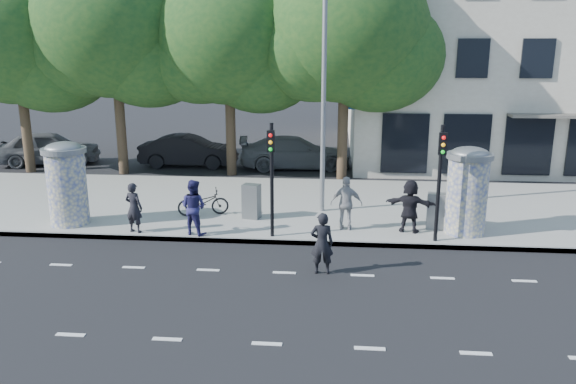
# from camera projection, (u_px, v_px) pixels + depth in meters

# --- Properties ---
(ground) EXTENTS (120.00, 120.00, 0.00)m
(ground) POSITION_uv_depth(u_px,v_px,m) (279.00, 296.00, 13.10)
(ground) COLOR black
(ground) RESTS_ON ground
(sidewalk) EXTENTS (40.00, 8.00, 0.15)m
(sidewalk) POSITION_uv_depth(u_px,v_px,m) (300.00, 206.00, 20.32)
(sidewalk) COLOR gray
(sidewalk) RESTS_ON ground
(curb) EXTENTS (40.00, 0.10, 0.16)m
(curb) POSITION_uv_depth(u_px,v_px,m) (291.00, 242.00, 16.51)
(curb) COLOR slate
(curb) RESTS_ON ground
(lane_dash_near) EXTENTS (32.00, 0.12, 0.01)m
(lane_dash_near) POSITION_uv_depth(u_px,v_px,m) (267.00, 344.00, 10.98)
(lane_dash_near) COLOR silver
(lane_dash_near) RESTS_ON ground
(lane_dash_far) EXTENTS (32.00, 0.12, 0.01)m
(lane_dash_far) POSITION_uv_depth(u_px,v_px,m) (284.00, 273.00, 14.45)
(lane_dash_far) COLOR silver
(lane_dash_far) RESTS_ON ground
(ad_column_left) EXTENTS (1.36, 1.36, 2.65)m
(ad_column_left) POSITION_uv_depth(u_px,v_px,m) (67.00, 181.00, 17.68)
(ad_column_left) COLOR beige
(ad_column_left) RESTS_ON sidewalk
(ad_column_right) EXTENTS (1.36, 1.36, 2.65)m
(ad_column_right) POSITION_uv_depth(u_px,v_px,m) (467.00, 188.00, 16.80)
(ad_column_right) COLOR beige
(ad_column_right) RESTS_ON sidewalk
(traffic_pole_near) EXTENTS (0.22, 0.31, 3.40)m
(traffic_pole_near) POSITION_uv_depth(u_px,v_px,m) (272.00, 169.00, 16.26)
(traffic_pole_near) COLOR black
(traffic_pole_near) RESTS_ON sidewalk
(traffic_pole_far) EXTENTS (0.22, 0.31, 3.40)m
(traffic_pole_far) POSITION_uv_depth(u_px,v_px,m) (440.00, 172.00, 15.84)
(traffic_pole_far) COLOR black
(traffic_pole_far) RESTS_ON sidewalk
(street_lamp) EXTENTS (0.25, 0.93, 8.00)m
(street_lamp) POSITION_uv_depth(u_px,v_px,m) (324.00, 74.00, 18.24)
(street_lamp) COLOR slate
(street_lamp) RESTS_ON sidewalk
(tree_far_left) EXTENTS (7.20, 7.20, 9.26)m
(tree_far_left) POSITION_uv_depth(u_px,v_px,m) (15.00, 35.00, 24.74)
(tree_far_left) COLOR #38281C
(tree_far_left) RESTS_ON ground
(tree_mid_left) EXTENTS (7.20, 7.20, 9.57)m
(tree_mid_left) POSITION_uv_depth(u_px,v_px,m) (113.00, 27.00, 24.27)
(tree_mid_left) COLOR #38281C
(tree_mid_left) RESTS_ON ground
(tree_near_left) EXTENTS (6.80, 6.80, 8.97)m
(tree_near_left) POSITION_uv_depth(u_px,v_px,m) (228.00, 37.00, 24.14)
(tree_near_left) COLOR #38281C
(tree_near_left) RESTS_ON ground
(tree_center) EXTENTS (7.00, 7.00, 9.30)m
(tree_center) POSITION_uv_depth(u_px,v_px,m) (345.00, 31.00, 23.26)
(tree_center) COLOR #38281C
(tree_center) RESTS_ON ground
(building) EXTENTS (20.30, 15.85, 12.00)m
(building) POSITION_uv_depth(u_px,v_px,m) (542.00, 41.00, 29.85)
(building) COLOR #B3A996
(building) RESTS_ON ground
(ped_b) EXTENTS (0.64, 0.51, 1.55)m
(ped_b) POSITION_uv_depth(u_px,v_px,m) (134.00, 208.00, 17.00)
(ped_b) COLOR black
(ped_b) RESTS_ON sidewalk
(ped_c) EXTENTS (0.99, 0.88, 1.68)m
(ped_c) POSITION_uv_depth(u_px,v_px,m) (194.00, 207.00, 16.83)
(ped_c) COLOR #222051
(ped_c) RESTS_ON sidewalk
(ped_e) EXTENTS (1.04, 0.66, 1.68)m
(ped_e) POSITION_uv_depth(u_px,v_px,m) (346.00, 203.00, 17.23)
(ped_e) COLOR #99999C
(ped_e) RESTS_ON sidewalk
(ped_f) EXTENTS (1.60, 0.87, 1.64)m
(ped_f) POSITION_uv_depth(u_px,v_px,m) (410.00, 206.00, 17.01)
(ped_f) COLOR black
(ped_f) RESTS_ON sidewalk
(man_road) EXTENTS (0.61, 0.42, 1.62)m
(man_road) POSITION_uv_depth(u_px,v_px,m) (322.00, 243.00, 14.24)
(man_road) COLOR black
(man_road) RESTS_ON ground
(bicycle) EXTENTS (1.08, 1.80, 0.89)m
(bicycle) POSITION_uv_depth(u_px,v_px,m) (203.00, 202.00, 18.83)
(bicycle) COLOR black
(bicycle) RESTS_ON sidewalk
(cabinet_left) EXTENTS (0.63, 0.52, 1.15)m
(cabinet_left) POSITION_uv_depth(u_px,v_px,m) (252.00, 201.00, 18.46)
(cabinet_left) COLOR slate
(cabinet_left) RESTS_ON sidewalk
(cabinet_right) EXTENTS (0.60, 0.48, 1.12)m
(cabinet_right) POSITION_uv_depth(u_px,v_px,m) (436.00, 211.00, 17.43)
(cabinet_right) COLOR gray
(cabinet_right) RESTS_ON sidewalk
(car_left) EXTENTS (3.39, 5.27, 1.67)m
(car_left) POSITION_uv_depth(u_px,v_px,m) (48.00, 148.00, 27.74)
(car_left) COLOR #4F5156
(car_left) RESTS_ON ground
(car_mid) EXTENTS (1.74, 4.68, 1.53)m
(car_mid) POSITION_uv_depth(u_px,v_px,m) (189.00, 151.00, 27.26)
(car_mid) COLOR black
(car_mid) RESTS_ON ground
(car_right) EXTENTS (2.85, 5.50, 1.52)m
(car_right) POSITION_uv_depth(u_px,v_px,m) (295.00, 153.00, 26.85)
(car_right) COLOR #56595E
(car_right) RESTS_ON ground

